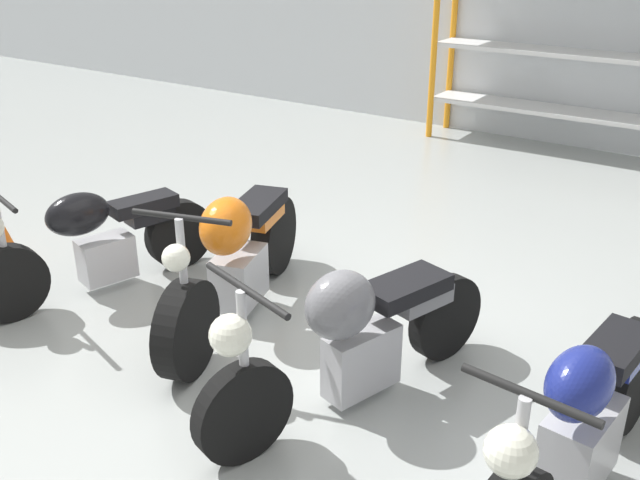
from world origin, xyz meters
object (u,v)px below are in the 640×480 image
object	(u,v)px
motorcycle_orange	(236,258)
motorcycle_blue	(579,427)
motorcycle_black	(96,241)
motorcycle_grey	(353,334)

from	to	relation	value
motorcycle_orange	motorcycle_blue	world-z (taller)	motorcycle_orange
motorcycle_black	motorcycle_orange	distance (m)	1.15
motorcycle_black	motorcycle_grey	distance (m)	2.33
motorcycle_black	motorcycle_blue	distance (m)	3.62
motorcycle_grey	motorcycle_blue	xyz separation A→B (m)	(1.28, -0.07, -0.03)
motorcycle_orange	motorcycle_black	bearing A→B (deg)	-91.36
motorcycle_grey	motorcycle_blue	bearing A→B (deg)	103.76
motorcycle_black	motorcycle_orange	bearing A→B (deg)	121.45
motorcycle_grey	motorcycle_blue	distance (m)	1.29
motorcycle_orange	motorcycle_blue	xyz separation A→B (m)	(2.50, -0.49, -0.02)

